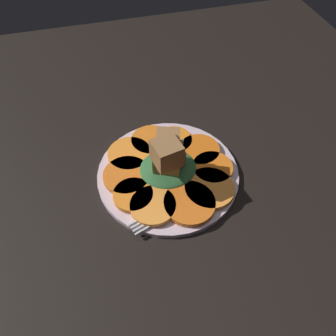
# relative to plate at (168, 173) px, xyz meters

# --- Properties ---
(table_slab) EXTENTS (1.20, 1.20, 0.02)m
(table_slab) POSITION_rel_plate_xyz_m (0.00, 0.00, -0.02)
(table_slab) COLOR black
(table_slab) RESTS_ON ground
(plate) EXTENTS (0.26, 0.26, 0.01)m
(plate) POSITION_rel_plate_xyz_m (0.00, 0.00, 0.00)
(plate) COLOR silver
(plate) RESTS_ON table_slab
(carrot_slice_0) EXTENTS (0.07, 0.07, 0.01)m
(carrot_slice_0) POSITION_rel_plate_xyz_m (-0.07, -0.04, 0.01)
(carrot_slice_0) COLOR orange
(carrot_slice_0) RESTS_ON plate
(carrot_slice_1) EXTENTS (0.08, 0.08, 0.01)m
(carrot_slice_1) POSITION_rel_plate_xyz_m (-0.04, -0.07, 0.01)
(carrot_slice_1) COLOR orange
(carrot_slice_1) RESTS_ON plate
(carrot_slice_2) EXTENTS (0.09, 0.09, 0.01)m
(carrot_slice_2) POSITION_rel_plate_xyz_m (0.02, -0.08, 0.01)
(carrot_slice_2) COLOR orange
(carrot_slice_2) RESTS_ON plate
(carrot_slice_3) EXTENTS (0.09, 0.09, 0.01)m
(carrot_slice_3) POSITION_rel_plate_xyz_m (0.06, -0.06, 0.01)
(carrot_slice_3) COLOR orange
(carrot_slice_3) RESTS_ON plate
(carrot_slice_4) EXTENTS (0.07, 0.07, 0.01)m
(carrot_slice_4) POSITION_rel_plate_xyz_m (0.08, -0.02, 0.01)
(carrot_slice_4) COLOR orange
(carrot_slice_4) RESTS_ON plate
(carrot_slice_5) EXTENTS (0.08, 0.08, 0.01)m
(carrot_slice_5) POSITION_rel_plate_xyz_m (0.07, 0.03, 0.01)
(carrot_slice_5) COLOR orange
(carrot_slice_5) RESTS_ON plate
(carrot_slice_6) EXTENTS (0.07, 0.07, 0.01)m
(carrot_slice_6) POSITION_rel_plate_xyz_m (0.03, 0.07, 0.01)
(carrot_slice_6) COLOR orange
(carrot_slice_6) RESTS_ON plate
(carrot_slice_7) EXTENTS (0.08, 0.08, 0.01)m
(carrot_slice_7) POSITION_rel_plate_xyz_m (-0.01, 0.08, 0.01)
(carrot_slice_7) COLOR orange
(carrot_slice_7) RESTS_ON plate
(carrot_slice_8) EXTENTS (0.08, 0.08, 0.01)m
(carrot_slice_8) POSITION_rel_plate_xyz_m (-0.06, 0.06, 0.01)
(carrot_slice_8) COLOR orange
(carrot_slice_8) RESTS_ON plate
(carrot_slice_9) EXTENTS (0.08, 0.08, 0.01)m
(carrot_slice_9) POSITION_rel_plate_xyz_m (-0.07, 0.01, 0.01)
(carrot_slice_9) COLOR orange
(carrot_slice_9) RESTS_ON plate
(center_pile) EXTENTS (0.10, 0.10, 0.10)m
(center_pile) POSITION_rel_plate_xyz_m (-0.00, -0.01, 0.04)
(center_pile) COLOR #2D6033
(center_pile) RESTS_ON plate
(fork) EXTENTS (0.19, 0.08, 0.00)m
(fork) POSITION_rel_plate_xyz_m (0.00, -0.07, 0.01)
(fork) COLOR silver
(fork) RESTS_ON plate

